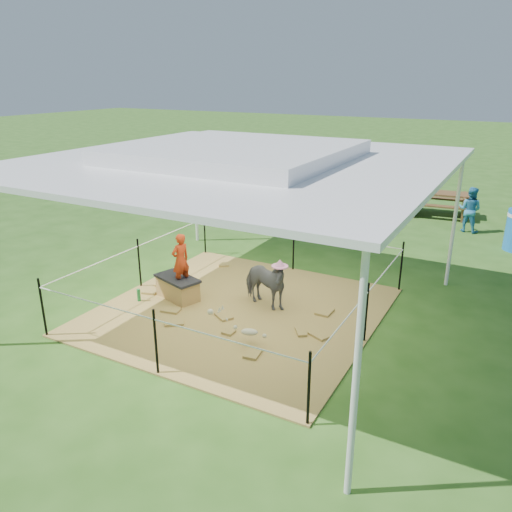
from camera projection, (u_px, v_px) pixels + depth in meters
The scene contains 13 objects.
ground at pixel (240, 311), 8.81m from camera, with size 90.00×90.00×0.00m, color #2D5919.
hay_patch at pixel (240, 311), 8.80m from camera, with size 4.60×4.60×0.03m, color brown.
canopy_tent at pixel (238, 158), 7.89m from camera, with size 6.30×6.30×2.90m.
rope_fence at pixel (239, 278), 8.59m from camera, with size 4.54×4.54×1.00m.
straw_bale at pixel (178, 289), 9.21m from camera, with size 0.83×0.41×0.37m, color #AD7F3F.
dark_cloth at pixel (177, 278), 9.14m from camera, with size 0.88×0.46×0.05m, color black.
woman at pixel (180, 255), 8.94m from camera, with size 0.36×0.24×0.99m, color red.
green_bottle at pixel (139, 295), 9.11m from camera, with size 0.06×0.06×0.23m, color #1A7833.
pony at pixel (264, 283), 8.78m from camera, with size 0.49×1.07×0.90m, color #4E4D52.
pink_hat at pixel (264, 256), 8.60m from camera, with size 0.28×0.28×0.13m, color pink.
foal at pixel (249, 331), 7.61m from camera, with size 0.80×0.45×0.45m, color #C5BA90, non-canonical shape.
picnic_table_near at pixel (440, 204), 14.76m from camera, with size 1.69×1.22×0.71m, color #51311B.
distant_person at pixel (470, 210), 13.14m from camera, with size 0.59×0.46×1.21m, color teal.
Camera 1 is at (4.06, -6.84, 3.91)m, focal length 35.00 mm.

